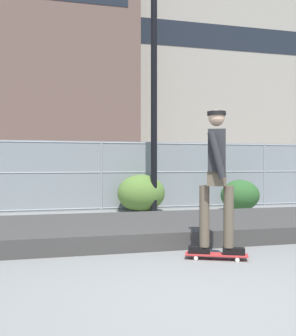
{
  "coord_description": "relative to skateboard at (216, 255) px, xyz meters",
  "views": [
    {
      "loc": [
        -1.34,
        -3.21,
        1.23
      ],
      "look_at": [
        0.11,
        2.56,
        1.18
      ],
      "focal_mm": 41.82,
      "sensor_mm": 36.0,
      "label": 1
    }
  ],
  "objects": [
    {
      "name": "skater",
      "position": [
        0.0,
        0.0,
        1.09
      ],
      "size": [
        0.7,
        0.62,
        1.87
      ],
      "color": "black",
      "rests_on": "skateboard"
    },
    {
      "name": "parked_car_mid",
      "position": [
        2.15,
        9.54,
        0.78
      ],
      "size": [
        4.42,
        1.99,
        1.66
      ],
      "color": "navy",
      "rests_on": "ground_plane"
    },
    {
      "name": "gravel_berm",
      "position": [
        -0.76,
        1.89,
        0.07
      ],
      "size": [
        10.74,
        2.58,
        0.26
      ],
      "primitive_type": "cube",
      "color": "#3D3A38",
      "rests_on": "ground_plane"
    },
    {
      "name": "chain_fence",
      "position": [
        -0.76,
        5.74,
        0.87
      ],
      "size": [
        19.48,
        0.06,
        1.85
      ],
      "color": "gray",
      "rests_on": "ground_plane"
    },
    {
      "name": "skateboard",
      "position": [
        0.0,
        0.0,
        0.0
      ],
      "size": [
        0.81,
        0.5,
        0.07
      ],
      "color": "#B22D2D",
      "rests_on": "ground_plane"
    },
    {
      "name": "shrub_center",
      "position": [
        0.21,
        5.21,
        0.43
      ],
      "size": [
        1.25,
        1.02,
        0.96
      ],
      "color": "#567A33",
      "rests_on": "ground_plane"
    },
    {
      "name": "shrub_right",
      "position": [
        2.82,
        4.79,
        0.35
      ],
      "size": [
        1.06,
        0.87,
        0.82
      ],
      "color": "#2D5B28",
      "rests_on": "ground_plane"
    },
    {
      "name": "ground_plane",
      "position": [
        -0.76,
        -1.47,
        -0.06
      ],
      "size": [
        120.0,
        120.0,
        0.0
      ],
      "primitive_type": "plane",
      "color": "slate"
    },
    {
      "name": "office_block",
      "position": [
        15.01,
        38.04,
        11.33
      ],
      "size": [
        25.1,
        12.1,
        22.78
      ],
      "color": "#9E9384",
      "rests_on": "ground_plane"
    },
    {
      "name": "street_lamp",
      "position": [
        0.46,
        4.85,
        4.23
      ],
      "size": [
        0.44,
        0.44,
        6.9
      ],
      "color": "black",
      "rests_on": "ground_plane"
    }
  ]
}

